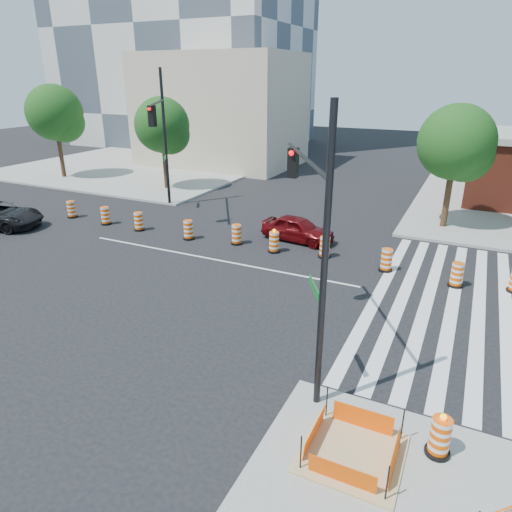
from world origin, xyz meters
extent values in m
plane|color=black|center=(0.00, 0.00, 0.00)|extent=(120.00, 120.00, 0.00)
cube|color=gray|center=(-18.00, 18.00, 0.07)|extent=(22.00, 22.00, 0.15)
cube|color=silver|center=(7.80, 0.00, 0.01)|extent=(0.45, 13.50, 0.01)
cube|color=silver|center=(8.70, 0.00, 0.01)|extent=(0.45, 13.50, 0.01)
cube|color=silver|center=(9.60, 0.00, 0.01)|extent=(0.45, 13.50, 0.01)
cube|color=silver|center=(10.50, 0.00, 0.01)|extent=(0.45, 13.50, 0.01)
cube|color=silver|center=(11.40, 0.00, 0.01)|extent=(0.45, 13.50, 0.01)
cube|color=silver|center=(12.30, 0.00, 0.01)|extent=(0.45, 13.50, 0.01)
cube|color=silver|center=(0.00, 0.00, 0.01)|extent=(14.00, 0.12, 0.01)
cube|color=tan|center=(9.00, -9.00, 0.17)|extent=(2.20, 2.20, 0.05)
cube|color=#F14F04|center=(9.00, -9.90, 0.43)|extent=(1.44, 0.02, 0.55)
cube|color=#F14F04|center=(9.00, -8.10, 0.43)|extent=(1.44, 0.02, 0.55)
cube|color=#F14F04|center=(8.10, -9.00, 0.43)|extent=(0.02, 1.44, 0.55)
cube|color=#F14F04|center=(9.90, -9.00, 0.43)|extent=(0.02, 1.44, 0.55)
cylinder|color=black|center=(8.10, -9.90, 0.60)|extent=(0.04, 0.04, 0.90)
cylinder|color=black|center=(9.90, -9.90, 0.60)|extent=(0.04, 0.04, 0.90)
cylinder|color=black|center=(8.10, -8.10, 0.60)|extent=(0.04, 0.04, 0.90)
cylinder|color=black|center=(9.90, -8.10, 0.60)|extent=(0.04, 0.04, 0.90)
cube|color=#C3B095|center=(-12.00, 22.00, 5.00)|extent=(14.00, 10.00, 10.00)
imported|color=#53070A|center=(2.65, 4.16, 0.65)|extent=(3.98, 1.99, 1.30)
cylinder|color=black|center=(7.70, -7.63, 3.89)|extent=(0.17, 0.17, 7.48)
cylinder|color=black|center=(6.26, -5.21, 5.95)|extent=(2.96, 4.88, 0.11)
cube|color=black|center=(5.26, -3.52, 5.48)|extent=(0.30, 0.26, 0.94)
sphere|color=#FF0C0C|center=(5.26, -3.70, 5.81)|extent=(0.17, 0.17, 0.17)
cube|color=#0C591E|center=(7.22, -6.82, 2.96)|extent=(0.61, 0.98, 0.23)
cylinder|color=black|center=(-7.59, 7.12, 4.33)|extent=(0.19, 0.19, 8.37)
cylinder|color=black|center=(-5.99, 4.42, 6.64)|extent=(3.31, 5.46, 0.13)
cube|color=black|center=(-4.86, 2.53, 6.11)|extent=(0.33, 0.29, 1.05)
sphere|color=#FF0C0C|center=(-4.86, 2.35, 6.48)|extent=(0.19, 0.19, 0.19)
cube|color=#0C591E|center=(-7.05, 6.22, 3.29)|extent=(0.68, 1.10, 0.26)
cylinder|color=black|center=(10.71, -8.15, 0.20)|extent=(0.56, 0.56, 0.09)
cylinder|color=#EC5104|center=(10.71, -8.15, 0.66)|extent=(0.45, 0.45, 0.88)
sphere|color=#FF990C|center=(10.71, -8.15, 1.17)|extent=(0.15, 0.15, 0.15)
cylinder|color=#382314|center=(-20.59, 10.25, 2.35)|extent=(0.34, 0.34, 4.70)
sphere|color=#123F12|center=(-20.59, 10.25, 5.28)|extent=(4.40, 4.40, 4.40)
sphere|color=#123F12|center=(-20.06, 10.57, 4.55)|extent=(3.23, 3.23, 3.23)
sphere|color=#123F12|center=(-21.02, 10.03, 4.84)|extent=(2.93, 2.93, 2.93)
cylinder|color=#382314|center=(-10.39, 10.61, 2.10)|extent=(0.28, 0.28, 4.21)
sphere|color=#123F12|center=(-10.39, 10.61, 4.73)|extent=(3.94, 3.94, 3.94)
sphere|color=#123F12|center=(-9.95, 10.88, 4.08)|extent=(2.89, 2.89, 2.89)
sphere|color=#123F12|center=(-10.74, 10.43, 4.34)|extent=(2.63, 2.63, 2.63)
cylinder|color=#382314|center=(9.30, 9.70, 2.12)|extent=(0.34, 0.34, 4.24)
sphere|color=#123F12|center=(9.30, 9.70, 4.77)|extent=(3.98, 3.98, 3.98)
sphere|color=#123F12|center=(9.83, 10.02, 4.11)|extent=(2.92, 2.92, 2.92)
sphere|color=#123F12|center=(8.87, 9.49, 4.37)|extent=(2.65, 2.65, 2.65)
cylinder|color=black|center=(-11.19, 2.14, 0.05)|extent=(0.60, 0.60, 0.10)
cylinder|color=#EC5104|center=(-11.19, 2.14, 0.55)|extent=(0.48, 0.48, 0.95)
cylinder|color=black|center=(-8.37, 1.99, 0.05)|extent=(0.60, 0.60, 0.10)
cylinder|color=#EC5104|center=(-8.37, 1.99, 0.55)|extent=(0.48, 0.48, 0.95)
cylinder|color=black|center=(-5.91, 1.94, 0.05)|extent=(0.60, 0.60, 0.10)
cylinder|color=#EC5104|center=(-5.91, 1.94, 0.55)|extent=(0.48, 0.48, 0.95)
cylinder|color=black|center=(-2.60, 1.90, 0.05)|extent=(0.60, 0.60, 0.10)
cylinder|color=#EC5104|center=(-2.60, 1.90, 0.55)|extent=(0.48, 0.48, 0.95)
cylinder|color=black|center=(0.02, 2.35, 0.05)|extent=(0.60, 0.60, 0.10)
cylinder|color=#EC5104|center=(0.02, 2.35, 0.55)|extent=(0.48, 0.48, 0.95)
cylinder|color=black|center=(2.20, 2.13, 0.05)|extent=(0.60, 0.60, 0.10)
cylinder|color=#EC5104|center=(2.20, 2.13, 0.55)|extent=(0.48, 0.48, 0.95)
sphere|color=#FF990C|center=(2.20, 2.13, 1.10)|extent=(0.16, 0.16, 0.16)
cylinder|color=black|center=(4.64, 2.53, 0.05)|extent=(0.60, 0.60, 0.10)
cylinder|color=#EC5104|center=(4.64, 2.53, 0.55)|extent=(0.48, 0.48, 0.95)
cylinder|color=black|center=(7.58, 2.15, 0.05)|extent=(0.60, 0.60, 0.10)
cylinder|color=#EC5104|center=(7.58, 2.15, 0.55)|extent=(0.48, 0.48, 0.95)
cylinder|color=black|center=(10.47, 1.77, 0.05)|extent=(0.60, 0.60, 0.10)
cylinder|color=#EC5104|center=(10.47, 1.77, 0.55)|extent=(0.48, 0.48, 0.95)
camera|label=1|loc=(10.48, -17.00, 8.04)|focal=32.00mm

